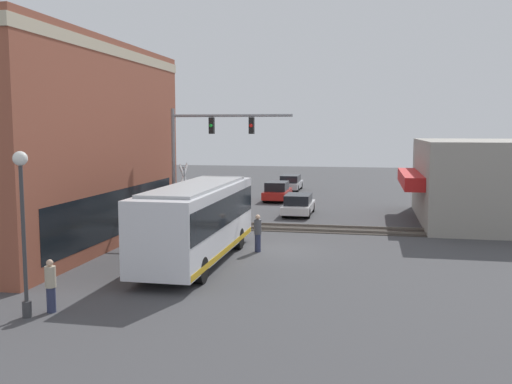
% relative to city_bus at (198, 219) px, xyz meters
% --- Properties ---
extents(ground_plane, '(120.00, 120.00, 0.00)m').
position_rel_city_bus_xyz_m(ground_plane, '(3.05, -2.80, -1.86)').
color(ground_plane, '#424244').
extents(brick_building, '(16.77, 11.75, 9.94)m').
position_rel_city_bus_xyz_m(brick_building, '(2.46, 10.54, 3.12)').
color(brick_building, brown).
rests_on(brick_building, ground).
extents(shop_building, '(12.21, 10.90, 5.04)m').
position_rel_city_bus_xyz_m(shop_building, '(13.72, -15.10, 0.66)').
color(shop_building, gray).
rests_on(shop_building, ground).
extents(city_bus, '(10.23, 2.59, 3.38)m').
position_rel_city_bus_xyz_m(city_bus, '(0.00, 0.00, 0.00)').
color(city_bus, silver).
rests_on(city_bus, ground).
extents(traffic_signal_gantry, '(0.42, 6.84, 6.86)m').
position_rel_city_bus_xyz_m(traffic_signal_gantry, '(7.23, 1.78, 3.09)').
color(traffic_signal_gantry, gray).
rests_on(traffic_signal_gantry, ground).
extents(crossing_signal, '(1.41, 1.18, 3.81)m').
position_rel_city_bus_xyz_m(crossing_signal, '(7.29, 3.06, 0.44)').
color(crossing_signal, gray).
rests_on(crossing_signal, ground).
extents(streetlamp, '(0.44, 0.44, 5.08)m').
position_rel_city_bus_xyz_m(streetlamp, '(-8.05, 2.98, 1.17)').
color(streetlamp, '#38383A').
rests_on(streetlamp, ground).
extents(rail_track_near, '(2.60, 60.00, 0.15)m').
position_rel_city_bus_xyz_m(rail_track_near, '(9.05, -2.80, -1.83)').
color(rail_track_near, '#332D28').
rests_on(rail_track_near, ground).
extents(parked_car_white, '(4.59, 1.82, 1.41)m').
position_rel_city_bus_xyz_m(parked_car_white, '(14.26, -2.60, -1.20)').
color(parked_car_white, silver).
rests_on(parked_car_white, ground).
extents(parked_car_red, '(4.42, 1.82, 1.54)m').
position_rel_city_bus_xyz_m(parked_car_red, '(21.42, -0.00, -1.15)').
color(parked_car_red, '#B21E19').
rests_on(parked_car_red, ground).
extents(parked_car_silver, '(4.75, 1.82, 1.45)m').
position_rel_city_bus_xyz_m(parked_car_silver, '(29.26, -0.00, -1.18)').
color(parked_car_silver, '#B7B7BC').
rests_on(parked_car_silver, ground).
extents(pedestrian_by_lamp, '(0.34, 0.34, 1.69)m').
position_rel_city_bus_xyz_m(pedestrian_by_lamp, '(-7.47, 2.51, -1.00)').
color(pedestrian_by_lamp, '#2D3351').
rests_on(pedestrian_by_lamp, ground).
extents(pedestrian_near_bus, '(0.34, 0.34, 1.76)m').
position_rel_city_bus_xyz_m(pedestrian_near_bus, '(2.48, -2.14, -0.96)').
color(pedestrian_near_bus, '#2D3351').
rests_on(pedestrian_near_bus, ground).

